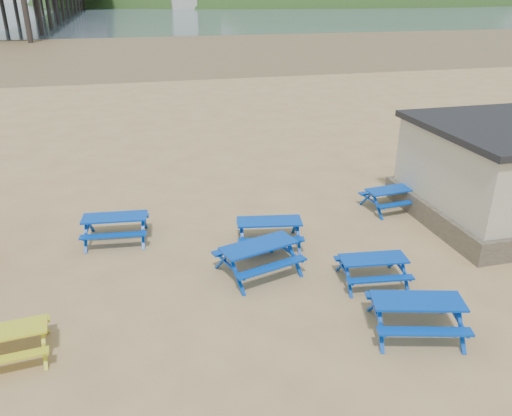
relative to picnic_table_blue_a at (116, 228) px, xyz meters
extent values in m
plane|color=tan|center=(2.73, -2.40, -0.40)|extent=(400.00, 400.00, 0.00)
plane|color=olive|center=(2.73, 52.60, -0.39)|extent=(400.00, 400.00, 0.00)
plane|color=#445561|center=(2.73, 167.60, -0.39)|extent=(400.00, 400.00, 0.00)
cube|color=#0033A2|center=(0.00, 0.00, 0.37)|extent=(1.95, 0.93, 0.05)
cube|color=#0033A2|center=(0.07, 0.62, 0.07)|extent=(1.90, 0.46, 0.05)
cube|color=#0033A2|center=(-0.07, -0.62, 0.07)|extent=(1.90, 0.46, 0.05)
cube|color=#0033A2|center=(4.38, -1.39, 0.36)|extent=(1.97, 1.05, 0.05)
cube|color=#0033A2|center=(4.49, -0.78, 0.07)|extent=(1.89, 0.59, 0.05)
cube|color=#0033A2|center=(4.27, -2.01, 0.07)|extent=(1.89, 0.59, 0.05)
cube|color=#0033A2|center=(9.13, 0.08, 0.32)|extent=(1.84, 0.87, 0.05)
cube|color=#0033A2|center=(9.07, 0.67, 0.05)|extent=(1.79, 0.43, 0.05)
cube|color=#0033A2|center=(9.19, -0.50, 0.05)|extent=(1.79, 0.43, 0.05)
cube|color=#0033A2|center=(3.67, -2.85, 0.42)|extent=(2.14, 1.31, 0.06)
cube|color=#0033A2|center=(3.49, -2.21, 0.11)|extent=(2.00, 0.82, 0.06)
cube|color=#0033A2|center=(3.86, -3.49, 0.11)|extent=(2.00, 0.82, 0.06)
cube|color=#0033A2|center=(6.40, -6.12, 0.40)|extent=(2.09, 1.25, 0.05)
cube|color=#0033A2|center=(6.57, -5.48, 0.09)|extent=(1.96, 0.77, 0.05)
cube|color=#0033A2|center=(6.23, -6.75, 0.09)|extent=(1.96, 0.77, 0.05)
cube|color=#0033A2|center=(6.40, -4.02, 0.29)|extent=(1.76, 0.86, 0.05)
cube|color=#0033A2|center=(6.47, -3.46, 0.03)|extent=(1.71, 0.43, 0.05)
cube|color=#0033A2|center=(6.33, -4.58, 0.03)|extent=(1.71, 0.43, 0.05)
cube|color=#BDB40E|center=(-2.14, -4.87, 0.27)|extent=(1.71, 0.80, 0.05)
cube|color=#BDB40E|center=(-2.20, -4.32, 0.02)|extent=(1.67, 0.39, 0.05)
cube|color=#BDB40E|center=(-2.09, -5.42, 0.02)|extent=(1.67, 0.39, 0.05)
ellipsoid|color=#2D4C1E|center=(92.73, 227.60, -10.40)|extent=(264.00, 144.00, 108.00)
camera|label=1|loc=(0.79, -14.01, 6.62)|focal=35.00mm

